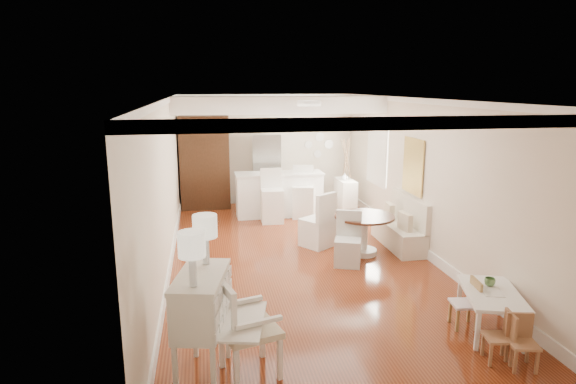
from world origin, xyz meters
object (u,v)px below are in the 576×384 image
object	(u,v)px
dining_table	(364,235)
sideboard	(345,195)
kids_chair_c	(523,343)
fridge	(280,170)
secretary_bureau	(203,327)
kids_chair_a	(498,337)
kids_chair_b	(464,303)
gustavian_armchair	(250,327)
breakfast_counter	(279,194)
slip_chair_near	(348,239)
bar_stool_left	(272,196)
kids_table	(490,312)
pantry_cabinet	(205,162)
slip_chair_far	(317,219)
bar_stool_right	(303,192)

from	to	relation	value
dining_table	sideboard	xyz separation A→B (m)	(0.56, 3.04, 0.03)
kids_chair_c	fridge	bearing A→B (deg)	112.52
dining_table	secretary_bureau	bearing A→B (deg)	-130.63
kids_chair_a	kids_chair_b	world-z (taller)	kids_chair_b
kids_chair_a	dining_table	bearing A→B (deg)	-163.83
gustavian_armchair	breakfast_counter	world-z (taller)	gustavian_armchair
slip_chair_near	bar_stool_left	xyz separation A→B (m)	(-0.90, 2.85, 0.14)
kids_table	breakfast_counter	size ratio (longest dim) A/B	0.52
slip_chair_near	kids_table	bearing A→B (deg)	-47.12
breakfast_counter	kids_chair_c	bearing A→B (deg)	-76.53
bar_stool_left	kids_chair_b	bearing A→B (deg)	-69.88
dining_table	pantry_cabinet	xyz separation A→B (m)	(-2.79, 4.01, 0.78)
kids_chair_c	bar_stool_left	bearing A→B (deg)	118.96
kids_table	kids_chair_a	xyz separation A→B (m)	(-0.30, -0.62, 0.03)
sideboard	kids_chair_b	bearing A→B (deg)	-92.37
slip_chair_near	pantry_cabinet	distance (m)	5.09
kids_chair_c	bar_stool_left	size ratio (longest dim) A/B	0.50
secretary_bureau	kids_chair_b	size ratio (longest dim) A/B	1.82
gustavian_armchair	kids_chair_b	xyz separation A→B (m)	(2.78, 0.54, -0.21)
kids_chair_a	fridge	bearing A→B (deg)	-159.93
kids_chair_c	sideboard	bearing A→B (deg)	101.85
kids_chair_a	slip_chair_far	xyz separation A→B (m)	(-1.06, 4.21, 0.24)
kids_chair_a	breakfast_counter	world-z (taller)	breakfast_counter
dining_table	slip_chair_near	distance (m)	0.64
gustavian_armchair	breakfast_counter	distance (m)	6.42
breakfast_counter	slip_chair_far	bearing A→B (deg)	-81.17
kids_chair_c	kids_chair_a	bearing A→B (deg)	148.92
dining_table	bar_stool_left	world-z (taller)	bar_stool_left
kids_chair_a	bar_stool_right	xyz separation A→B (m)	(-0.91, 6.26, 0.30)
breakfast_counter	pantry_cabinet	size ratio (longest dim) A/B	0.89
gustavian_armchair	slip_chair_far	distance (m)	4.30
kids_chair_a	pantry_cabinet	xyz separation A→B (m)	(-3.12, 7.61, 0.85)
kids_table	slip_chair_far	distance (m)	3.85
secretary_bureau	pantry_cabinet	xyz separation A→B (m)	(0.10, 7.37, 0.56)
kids_chair_a	bar_stool_right	world-z (taller)	bar_stool_right
dining_table	slip_chair_near	size ratio (longest dim) A/B	1.17
breakfast_counter	kids_chair_b	bearing A→B (deg)	-75.68
kids_table	bar_stool_left	size ratio (longest dim) A/B	0.89
secretary_bureau	slip_chair_near	bearing A→B (deg)	62.28
kids_chair_b	slip_chair_far	xyz separation A→B (m)	(-1.10, 3.42, 0.21)
kids_table	pantry_cabinet	world-z (taller)	pantry_cabinet
sideboard	fridge	bearing A→B (deg)	146.59
breakfast_counter	sideboard	world-z (taller)	breakfast_counter
gustavian_armchair	sideboard	bearing A→B (deg)	-40.35
gustavian_armchair	kids_chair_a	bearing A→B (deg)	-110.65
pantry_cabinet	fridge	bearing A→B (deg)	-0.90
slip_chair_near	kids_chair_c	bearing A→B (deg)	-54.04
breakfast_counter	bar_stool_left	bearing A→B (deg)	-114.92
dining_table	sideboard	world-z (taller)	sideboard
sideboard	kids_chair_a	bearing A→B (deg)	-92.52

